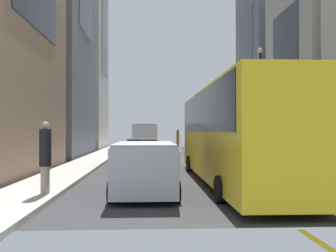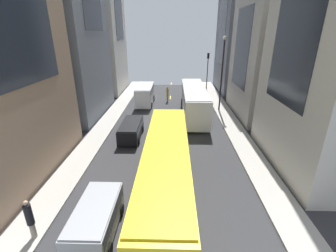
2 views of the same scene
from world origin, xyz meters
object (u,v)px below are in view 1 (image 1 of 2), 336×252
(city_bus_white, at_px, (225,131))
(delivery_van_white, at_px, (145,136))
(pedestrian_walking_far, at_px, (45,155))
(streetcar_yellow, at_px, (232,128))
(car_silver_2, at_px, (145,164))
(traffic_light_near_corner, at_px, (230,111))
(pedestrian_crossing_near, at_px, (178,140))
(car_black_1, at_px, (143,149))
(car_orange_0, at_px, (209,141))

(city_bus_white, distance_m, delivery_van_white, 7.84)
(city_bus_white, xyz_separation_m, pedestrian_walking_far, (9.04, 18.51, -0.73))
(streetcar_yellow, bearing_deg, car_silver_2, 39.18)
(streetcar_yellow, bearing_deg, traffic_light_near_corner, -101.77)
(streetcar_yellow, xyz_separation_m, pedestrian_crossing_near, (0.52, -21.16, -0.96))
(city_bus_white, height_order, car_black_1, city_bus_white)
(city_bus_white, xyz_separation_m, car_silver_2, (6.11, 18.04, -1.05))
(delivery_van_white, xyz_separation_m, pedestrian_crossing_near, (-3.06, -1.27, -0.35))
(city_bus_white, distance_m, car_orange_0, 9.21)
(car_black_1, height_order, traffic_light_near_corner, traffic_light_near_corner)
(streetcar_yellow, height_order, pedestrian_crossing_near, streetcar_yellow)
(car_orange_0, height_order, traffic_light_near_corner, traffic_light_near_corner)
(streetcar_yellow, bearing_deg, pedestrian_walking_far, 26.98)
(streetcar_yellow, relative_size, car_silver_2, 3.22)
(car_silver_2, bearing_deg, traffic_light_near_corner, -106.50)
(car_silver_2, height_order, pedestrian_walking_far, pedestrian_walking_far)
(car_silver_2, relative_size, pedestrian_walking_far, 1.92)
(delivery_van_white, distance_m, car_orange_0, 7.99)
(car_black_1, xyz_separation_m, traffic_light_near_corner, (-9.60, -20.14, 3.40))
(car_black_1, relative_size, pedestrian_walking_far, 2.15)
(pedestrian_crossing_near, bearing_deg, delivery_van_white, -4.23)
(pedestrian_walking_far, bearing_deg, city_bus_white, -59.70)
(delivery_van_white, height_order, car_orange_0, delivery_van_white)
(delivery_van_white, distance_m, car_black_1, 11.22)
(streetcar_yellow, bearing_deg, pedestrian_crossing_near, -88.60)
(traffic_light_near_corner, bearing_deg, delivery_van_white, 43.00)
(streetcar_yellow, distance_m, car_orange_0, 24.67)
(city_bus_white, bearing_deg, pedestrian_walking_far, 63.98)
(car_black_1, bearing_deg, traffic_light_near_corner, -115.48)
(delivery_van_white, height_order, pedestrian_walking_far, delivery_van_white)
(car_orange_0, bearing_deg, pedestrian_walking_far, 71.59)
(traffic_light_near_corner, bearing_deg, car_black_1, 64.52)
(streetcar_yellow, xyz_separation_m, car_orange_0, (-2.94, -24.47, -1.15))
(car_orange_0, relative_size, car_silver_2, 1.05)
(city_bus_white, bearing_deg, car_silver_2, 71.30)
(car_orange_0, distance_m, car_black_1, 17.08)
(streetcar_yellow, xyz_separation_m, delivery_van_white, (3.58, -19.89, -0.61))
(pedestrian_walking_far, bearing_deg, delivery_van_white, -40.31)
(car_silver_2, distance_m, pedestrian_crossing_near, 24.04)
(car_black_1, relative_size, pedestrian_crossing_near, 2.11)
(streetcar_yellow, xyz_separation_m, pedestrian_walking_far, (6.26, 3.19, -0.84))
(streetcar_yellow, relative_size, car_orange_0, 3.06)
(car_orange_0, height_order, car_black_1, car_orange_0)
(car_silver_2, bearing_deg, pedestrian_crossing_near, -96.73)
(car_black_1, relative_size, car_silver_2, 1.12)
(car_black_1, bearing_deg, car_orange_0, -112.48)
(city_bus_white, relative_size, car_orange_0, 2.71)
(city_bus_white, bearing_deg, traffic_light_near_corner, -103.47)
(delivery_van_white, height_order, car_silver_2, delivery_van_white)
(car_silver_2, bearing_deg, car_orange_0, -103.00)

